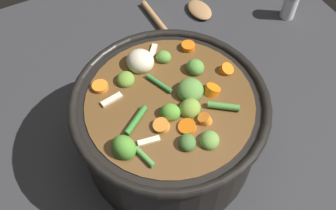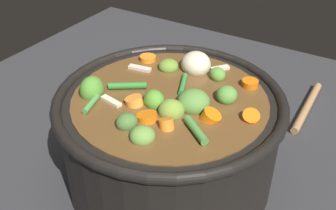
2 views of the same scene
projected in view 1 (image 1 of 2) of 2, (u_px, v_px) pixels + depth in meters
The scene contains 4 objects.
ground_plane at pixel (169, 147), 0.73m from camera, with size 1.10×1.10×0.00m, color #2D2D30.
cooking_pot at pixel (170, 124), 0.67m from camera, with size 0.33×0.33×0.18m.
wooden_spoon at pixel (185, 15), 0.94m from camera, with size 0.15×0.18×0.02m.
salt_shaker at pixel (290, 4), 0.92m from camera, with size 0.04×0.04×0.07m.
Camera 1 is at (0.17, 0.31, 0.65)m, focal length 40.73 mm.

